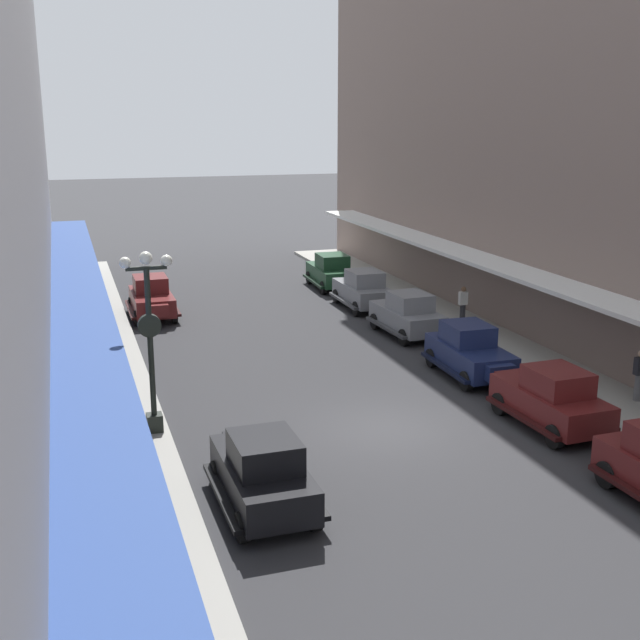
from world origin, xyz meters
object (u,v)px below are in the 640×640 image
(parked_car_7, at_px, (552,397))
(pedestrian_0, at_px, (463,305))
(parked_car_6, at_px, (363,289))
(parked_car_2, at_px, (263,470))
(pedestrian_2, at_px, (107,334))
(parked_car_3, at_px, (408,313))
(parked_car_1, at_px, (152,297))
(lamp_post_with_clock, at_px, (150,335))
(pedestrian_1, at_px, (639,375))
(parked_car_0, at_px, (470,350))
(fire_hydrant, at_px, (461,330))
(parked_car_5, at_px, (331,271))

(parked_car_7, bearing_deg, pedestrian_0, 75.01)
(parked_car_6, bearing_deg, parked_car_2, -117.55)
(pedestrian_0, relative_size, pedestrian_2, 1.00)
(parked_car_3, xyz_separation_m, pedestrian_2, (-12.00, 0.37, 0.05))
(parked_car_1, xyz_separation_m, parked_car_7, (9.53, -16.96, 0.00))
(lamp_post_with_clock, height_order, pedestrian_1, lamp_post_with_clock)
(parked_car_7, relative_size, pedestrian_0, 2.62)
(parked_car_0, distance_m, pedestrian_2, 13.27)
(parked_car_1, xyz_separation_m, parked_car_3, (9.68, -6.44, 0.00))
(fire_hydrant, bearing_deg, parked_car_3, 131.26)
(lamp_post_with_clock, xyz_separation_m, pedestrian_0, (14.00, 8.10, -2.00))
(parked_car_1, height_order, fire_hydrant, parked_car_1)
(lamp_post_with_clock, bearing_deg, parked_car_2, -69.93)
(parked_car_3, height_order, parked_car_5, same)
(parked_car_2, bearing_deg, fire_hydrant, 45.31)
(parked_car_5, bearing_deg, fire_hydrant, -82.46)
(parked_car_7, bearing_deg, pedestrian_2, 137.39)
(parked_car_0, bearing_deg, parked_car_6, 89.46)
(parked_car_3, bearing_deg, parked_car_2, -126.17)
(parked_car_2, distance_m, pedestrian_0, 17.95)
(pedestrian_1, bearing_deg, parked_car_7, -168.23)
(parked_car_2, xyz_separation_m, pedestrian_0, (12.12, 13.24, 0.05))
(parked_car_1, distance_m, parked_car_3, 11.62)
(parked_car_7, xyz_separation_m, lamp_post_with_clock, (-11.05, 2.92, 2.04))
(parked_car_7, distance_m, pedestrian_2, 16.09)
(parked_car_2, height_order, pedestrian_1, parked_car_2)
(lamp_post_with_clock, xyz_separation_m, pedestrian_2, (-0.79, 7.97, -2.00))
(pedestrian_0, xyz_separation_m, pedestrian_1, (0.73, -10.25, 0.00))
(pedestrian_1, height_order, pedestrian_2, same)
(parked_car_0, height_order, parked_car_7, same)
(parked_car_1, relative_size, parked_car_3, 0.99)
(parked_car_5, bearing_deg, pedestrian_2, -141.79)
(parked_car_1, relative_size, lamp_post_with_clock, 0.83)
(pedestrian_2, bearing_deg, lamp_post_with_clock, -84.32)
(parked_car_2, height_order, parked_car_3, same)
(parked_car_2, height_order, pedestrian_0, parked_car_2)
(pedestrian_1, bearing_deg, parked_car_6, 103.49)
(parked_car_0, bearing_deg, pedestrian_2, 153.51)
(parked_car_2, distance_m, pedestrian_1, 13.20)
(parked_car_0, xyz_separation_m, pedestrian_1, (3.66, -4.21, 0.05))
(parked_car_5, xyz_separation_m, fire_hydrant, (1.53, -11.59, -0.38))
(parked_car_0, height_order, parked_car_3, same)
(parked_car_6, relative_size, parked_car_7, 0.99)
(fire_hydrant, distance_m, pedestrian_0, 2.62)
(parked_car_7, distance_m, pedestrian_0, 11.41)
(parked_car_7, height_order, pedestrian_1, parked_car_7)
(parked_car_2, bearing_deg, lamp_post_with_clock, 110.07)
(parked_car_5, height_order, fire_hydrant, parked_car_5)
(parked_car_0, xyz_separation_m, pedestrian_2, (-11.87, 5.92, 0.05))
(parked_car_2, xyz_separation_m, fire_hydrant, (10.87, 10.99, -0.38))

